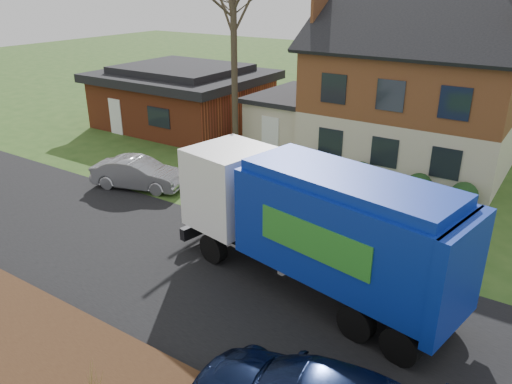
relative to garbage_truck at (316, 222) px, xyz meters
The scene contains 7 objects.
ground 4.14m from the garbage_truck, 160.33° to the right, with size 120.00×120.00×0.00m, color #2A4B19.
road 4.13m from the garbage_truck, 160.33° to the right, with size 80.00×7.00×0.02m, color black.
mulch_verge 7.55m from the garbage_truck, 116.92° to the right, with size 80.00×3.50×0.30m, color black.
main_house 12.99m from the garbage_truck, 98.04° to the left, with size 12.95×8.95×9.26m.
ranch_house 19.33m from the garbage_truck, 142.28° to the left, with size 9.80×8.20×3.70m.
garbage_truck is the anchor object (origin of this frame).
silver_sedan 10.53m from the garbage_truck, 164.52° to the left, with size 1.42×4.06×1.34m, color #97989E.
Camera 1 is at (8.77, -10.15, 8.41)m, focal length 35.00 mm.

